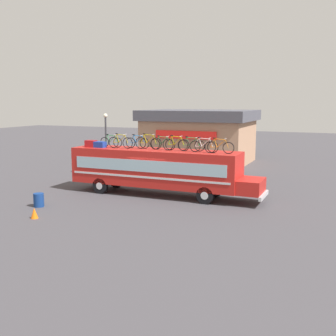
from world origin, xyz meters
TOP-DOWN VIEW (x-y plane):
  - ground_plane at (0.00, 0.00)m, footprint 120.00×120.00m
  - bus at (0.25, 0.00)m, footprint 12.37×2.40m
  - luggage_bag_1 at (-4.45, -0.34)m, footprint 0.69×0.50m
  - luggage_bag_2 at (-3.76, -0.34)m, footprint 0.71×0.51m
  - rooftop_bicycle_1 at (-3.19, 0.11)m, footprint 1.64×0.44m
  - rooftop_bicycle_2 at (-2.28, -0.24)m, footprint 1.74×0.44m
  - rooftop_bicycle_3 at (-1.29, 0.21)m, footprint 1.68×0.44m
  - rooftop_bicycle_4 at (-0.44, 0.06)m, footprint 1.82×0.44m
  - rooftop_bicycle_5 at (0.52, 0.09)m, footprint 1.69×0.44m
  - rooftop_bicycle_6 at (1.48, -0.08)m, footprint 1.75×0.44m
  - rooftop_bicycle_7 at (2.37, 0.17)m, footprint 1.74×0.44m
  - rooftop_bicycle_8 at (3.32, -0.25)m, footprint 1.78×0.44m
  - rooftop_bicycle_9 at (4.29, -0.35)m, footprint 1.77×0.44m
  - roadside_building at (-2.16, 14.86)m, footprint 10.28×7.94m
  - trash_bin at (-4.70, -5.33)m, footprint 0.58×0.58m
  - traffic_cone at (-3.30, -7.32)m, footprint 0.38×0.38m
  - street_lamp at (-6.28, 4.49)m, footprint 0.32×0.32m

SIDE VIEW (x-z plane):
  - ground_plane at x=0.00m, z-range 0.00..0.00m
  - traffic_cone at x=-3.30m, z-range 0.00..0.55m
  - trash_bin at x=-4.70m, z-range 0.00..0.76m
  - bus at x=0.25m, z-range 0.26..3.16m
  - roadside_building at x=-2.16m, z-range 0.06..5.10m
  - street_lamp at x=-6.28m, z-range 0.52..5.46m
  - luggage_bag_2 at x=-3.76m, z-range 2.89..3.27m
  - luggage_bag_1 at x=-4.45m, z-range 2.89..3.33m
  - rooftop_bicycle_1 at x=-3.19m, z-range 2.82..3.68m
  - rooftop_bicycle_5 at x=0.52m, z-range 2.82..3.70m
  - rooftop_bicycle_7 at x=2.37m, z-range 2.82..3.70m
  - rooftop_bicycle_3 at x=-1.29m, z-range 2.82..3.71m
  - rooftop_bicycle_8 at x=3.32m, z-range 2.82..3.72m
  - rooftop_bicycle_9 at x=4.29m, z-range 2.82..3.72m
  - rooftop_bicycle_6 at x=1.48m, z-range 2.81..3.76m
  - rooftop_bicycle_2 at x=-2.28m, z-range 2.81..3.76m
  - rooftop_bicycle_4 at x=-0.44m, z-range 2.81..3.79m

